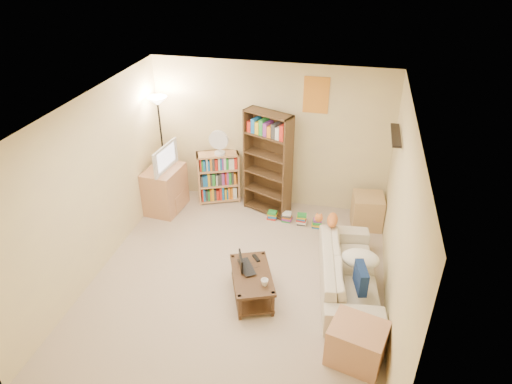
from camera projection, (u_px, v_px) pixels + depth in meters
room at (236, 179)px, 5.59m from camera, size 4.50×4.54×2.52m
sofa at (349, 272)px, 6.15m from camera, size 2.08×1.23×0.55m
navy_pillow at (361, 278)px, 5.67m from camera, size 0.19×0.38×0.33m
cream_blanket at (360, 259)px, 6.08m from camera, size 0.51×0.36×0.22m
tabby_cat at (330, 220)px, 6.62m from camera, size 0.44×0.20×0.15m
coffee_table at (252, 282)px, 6.01m from camera, size 0.78×1.01×0.39m
laptop at (251, 267)px, 6.04m from camera, size 0.60×0.58×0.03m
laptop_screen at (241, 261)px, 5.97m from camera, size 0.12×0.28×0.20m
mug at (265, 282)px, 5.72m from camera, size 0.11×0.11×0.09m
tv_remote at (256, 258)px, 6.20m from camera, size 0.14×0.15×0.02m
tv_stand at (165, 189)px, 7.85m from camera, size 0.60×0.78×0.78m
television at (161, 157)px, 7.54m from camera, size 0.78×0.26×0.44m
tall_bookshelf at (268, 162)px, 7.50m from camera, size 0.85×0.57×1.81m
short_bookshelf at (218, 177)px, 8.06m from camera, size 0.78×0.54×0.93m
desk_fan at (219, 142)px, 7.66m from camera, size 0.33×0.19×0.45m
floor_lamp at (159, 120)px, 7.54m from camera, size 0.33×0.33×1.93m
side_table at (367, 211)px, 7.46m from camera, size 0.53×0.53×0.55m
end_cabinet at (357, 343)px, 5.12m from camera, size 0.71×0.64×0.50m
book_stacks at (295, 219)px, 7.61m from camera, size 0.93×0.22×0.20m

